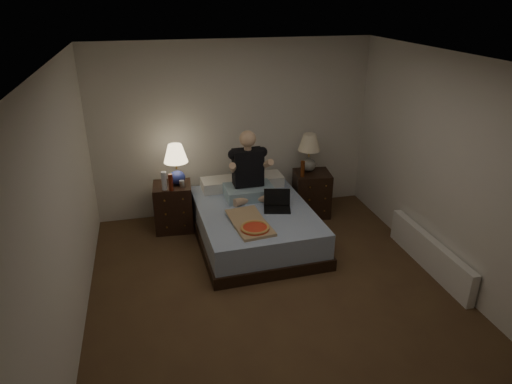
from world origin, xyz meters
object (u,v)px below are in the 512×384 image
object	(u,v)px
soda_can	(182,184)
laptop	(277,202)
beer_bottle_left	(171,182)
water_bottle	(164,181)
pizza_box	(255,229)
radiator	(429,254)
beer_bottle_right	(303,169)
lamp_right	(309,153)
person	(249,165)
nightstand_right	(311,194)
nightstand_left	(174,207)
bed	(254,224)
lamp_left	(176,165)

from	to	relation	value
soda_can	laptop	world-z (taller)	soda_can
laptop	beer_bottle_left	bearing A→B (deg)	171.83
soda_can	laptop	size ratio (longest dim) A/B	0.29
water_bottle	beer_bottle_left	bearing A→B (deg)	-29.05
pizza_box	radiator	size ratio (longest dim) A/B	0.47
beer_bottle_right	beer_bottle_left	bearing A→B (deg)	-177.86
beer_bottle_right	radiator	bearing A→B (deg)	-57.05
lamp_right	person	size ratio (longest dim) A/B	0.60
nightstand_right	person	bearing A→B (deg)	-159.99
nightstand_left	beer_bottle_left	world-z (taller)	beer_bottle_left
water_bottle	pizza_box	xyz separation A→B (m)	(0.97, -1.07, -0.27)
pizza_box	bed	bearing A→B (deg)	70.19
nightstand_left	bed	bearing A→B (deg)	-26.43
beer_bottle_right	pizza_box	size ratio (longest dim) A/B	0.30
laptop	pizza_box	size ratio (longest dim) A/B	0.45
laptop	pizza_box	world-z (taller)	laptop
water_bottle	laptop	size ratio (longest dim) A/B	0.74
water_bottle	pizza_box	bearing A→B (deg)	-47.79
lamp_left	person	bearing A→B (deg)	-15.21
lamp_left	pizza_box	bearing A→B (deg)	-57.26
nightstand_right	laptop	xyz separation A→B (m)	(-0.73, -0.70, 0.27)
nightstand_right	lamp_left	distance (m)	2.03
beer_bottle_left	laptop	distance (m)	1.42
pizza_box	radiator	world-z (taller)	pizza_box
beer_bottle_left	lamp_right	bearing A→B (deg)	7.17
laptop	nightstand_left	bearing A→B (deg)	164.76
bed	soda_can	bearing A→B (deg)	149.42
bed	beer_bottle_right	distance (m)	1.09
lamp_left	water_bottle	world-z (taller)	lamp_left
nightstand_left	beer_bottle_left	xyz separation A→B (m)	(-0.02, -0.19, 0.45)
lamp_right	soda_can	bearing A→B (deg)	-174.31
pizza_box	nightstand_left	bearing A→B (deg)	118.77
beer_bottle_left	laptop	world-z (taller)	beer_bottle_left
lamp_left	radiator	bearing A→B (deg)	-32.19
bed	water_bottle	size ratio (longest dim) A/B	7.61
nightstand_left	soda_can	xyz separation A→B (m)	(0.13, -0.12, 0.38)
lamp_left	lamp_right	world-z (taller)	lamp_left
lamp_right	pizza_box	size ratio (longest dim) A/B	0.74
laptop	radiator	bearing A→B (deg)	-18.79
water_bottle	soda_can	bearing A→B (deg)	5.21
beer_bottle_right	radiator	distance (m)	2.03
bed	nightstand_right	size ratio (longest dim) A/B	2.89
nightstand_right	soda_can	distance (m)	1.93
beer_bottle_left	laptop	bearing A→B (deg)	-22.18
pizza_box	radiator	xyz separation A→B (m)	(2.01, -0.54, -0.32)
nightstand_right	water_bottle	size ratio (longest dim) A/B	2.64
lamp_left	laptop	bearing A→B (deg)	-31.35
lamp_left	soda_can	size ratio (longest dim) A/B	5.60
beer_bottle_right	laptop	bearing A→B (deg)	-132.16
water_bottle	radiator	xyz separation A→B (m)	(2.99, -1.61, -0.59)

